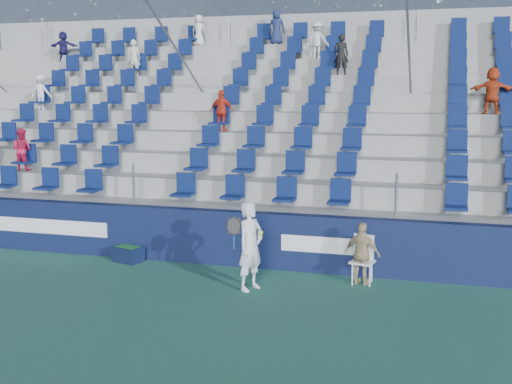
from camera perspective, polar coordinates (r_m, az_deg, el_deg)
ground at (r=11.19m, az=-5.05°, el=-10.80°), size 70.00×70.00×0.00m
sponsor_wall at (r=13.88m, az=-0.38°, el=-4.23°), size 24.00×0.32×1.20m
grandstand at (r=18.52m, az=4.07°, el=3.92°), size 24.00×8.17×6.63m
tennis_player at (r=12.24m, az=-0.50°, el=-4.82°), size 0.71×0.73×1.71m
line_judge_chair at (r=12.94m, az=9.50°, el=-5.60°), size 0.51×0.53×0.96m
line_judge at (r=12.78m, az=9.43°, el=-5.43°), size 0.78×0.49×1.24m
ball_bin at (r=14.63m, az=-11.30°, el=-5.36°), size 0.72×0.57×0.35m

